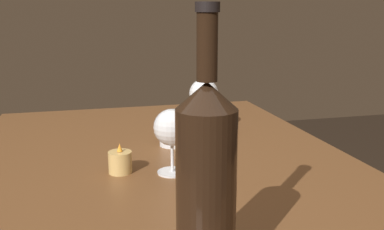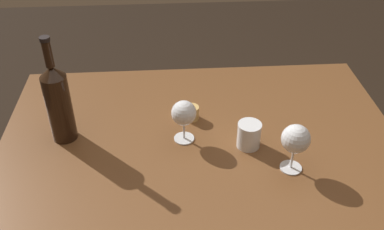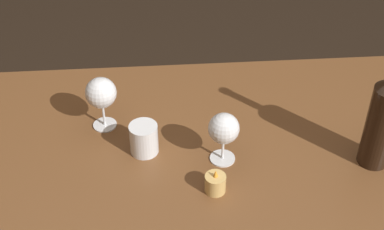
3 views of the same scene
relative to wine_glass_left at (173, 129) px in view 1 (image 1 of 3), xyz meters
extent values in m
cube|color=brown|center=(0.05, 0.00, -0.12)|extent=(1.30, 0.90, 0.04)
cylinder|color=#50311A|center=(0.63, -0.38, -0.49)|extent=(0.06, 0.06, 0.70)
cylinder|color=#50311A|center=(0.63, 0.38, -0.49)|extent=(0.06, 0.06, 0.70)
cylinder|color=white|center=(0.00, 0.00, -0.10)|extent=(0.07, 0.07, 0.00)
cylinder|color=white|center=(0.00, 0.00, -0.06)|extent=(0.01, 0.01, 0.07)
sphere|color=white|center=(0.00, 0.00, 0.00)|extent=(0.08, 0.08, 0.08)
cylinder|color=maroon|center=(0.00, 0.00, 0.00)|extent=(0.06, 0.06, 0.02)
cylinder|color=white|center=(0.31, -0.16, -0.10)|extent=(0.07, 0.07, 0.00)
cylinder|color=white|center=(0.31, -0.16, -0.06)|extent=(0.01, 0.01, 0.07)
sphere|color=white|center=(0.31, -0.16, 0.01)|extent=(0.09, 0.09, 0.09)
cylinder|color=maroon|center=(0.31, -0.16, 0.01)|extent=(0.07, 0.07, 0.03)
cylinder|color=black|center=(-0.39, 0.04, 0.01)|extent=(0.08, 0.08, 0.23)
cone|color=black|center=(-0.39, 0.04, 0.15)|extent=(0.08, 0.08, 0.03)
cylinder|color=black|center=(-0.39, 0.04, 0.21)|extent=(0.03, 0.03, 0.08)
cylinder|color=black|center=(-0.39, 0.04, 0.25)|extent=(0.03, 0.03, 0.01)
cylinder|color=white|center=(0.20, -0.04, -0.06)|extent=(0.08, 0.08, 0.08)
cylinder|color=silver|center=(0.20, -0.04, -0.08)|extent=(0.06, 0.06, 0.04)
cylinder|color=#DBB266|center=(0.03, 0.11, -0.08)|extent=(0.05, 0.05, 0.05)
cylinder|color=white|center=(0.03, 0.11, -0.08)|extent=(0.04, 0.04, 0.03)
cone|color=#F99E2D|center=(0.03, 0.11, -0.04)|extent=(0.01, 0.01, 0.02)
camera|label=1|loc=(-0.90, 0.19, 0.25)|focal=41.68mm
camera|label=2|loc=(-0.05, -1.10, 0.80)|focal=41.00mm
camera|label=3|loc=(0.16, 1.05, 0.90)|focal=52.19mm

